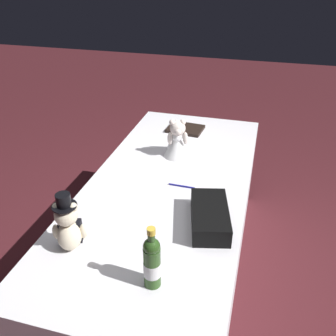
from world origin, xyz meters
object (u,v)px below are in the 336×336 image
Objects in this scene: teddy_bear_groom at (69,226)px; gift_case_black at (210,216)px; champagne_bottle at (152,262)px; teddy_bear_bride at (177,139)px; guestbook at (185,129)px; signing_pen at (181,186)px.

teddy_bear_groom reaches higher than gift_case_black.
gift_case_black is (0.43, -0.15, -0.07)m from champagne_bottle.
champagne_bottle reaches higher than teddy_bear_bride.
teddy_bear_groom is at bearing 166.04° from teddy_bear_bride.
teddy_bear_bride is 0.73m from gift_case_black.
teddy_bear_groom reaches higher than champagne_bottle.
champagne_bottle is at bearing -104.83° from teddy_bear_groom.
teddy_bear_groom is at bearing 119.39° from gift_case_black.
gift_case_black is at bearing -153.57° from teddy_bear_bride.
guestbook is (1.36, -0.21, -0.10)m from teddy_bear_groom.
teddy_bear_groom is 1.14× the size of teddy_bear_bride.
signing_pen is at bearing 4.63° from champagne_bottle.
guestbook is at bearing 5.05° from teddy_bear_bride.
signing_pen is 0.36m from gift_case_black.
guestbook reaches higher than signing_pen.
teddy_bear_groom is at bearing 176.59° from guestbook.
teddy_bear_bride reaches higher than signing_pen.
champagne_bottle is (-1.08, -0.17, 0.01)m from teddy_bear_bride.
teddy_bear_bride is 1.09m from champagne_bottle.
champagne_bottle reaches higher than signing_pen.
teddy_bear_groom is 1.38m from guestbook.
teddy_bear_bride is (0.97, -0.24, -0.01)m from teddy_bear_groom.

